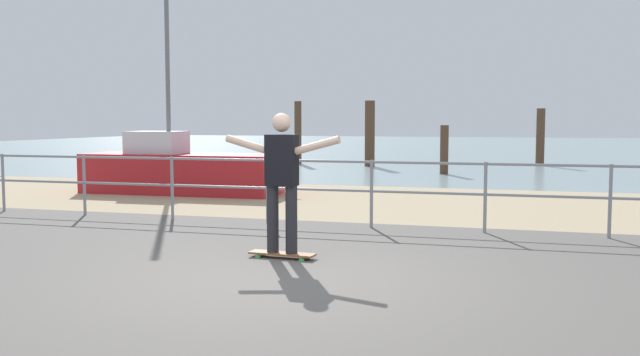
{
  "coord_description": "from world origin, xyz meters",
  "views": [
    {
      "loc": [
        2.29,
        -6.54,
        1.66
      ],
      "look_at": [
        -0.19,
        2.0,
        0.9
      ],
      "focal_mm": 38.53,
      "sensor_mm": 36.0,
      "label": 1
    }
  ],
  "objects": [
    {
      "name": "railing_fence",
      "position": [
        -1.52,
        3.6,
        0.7
      ],
      "size": [
        13.48,
        0.05,
        1.05
      ],
      "color": "gray",
      "rests_on": "ground"
    },
    {
      "name": "groyne_post_1",
      "position": [
        -2.76,
        17.14,
        1.16
      ],
      "size": [
        0.35,
        0.35,
        2.33
      ],
      "primitive_type": "cylinder",
      "color": "#513826",
      "rests_on": "ground"
    },
    {
      "name": "skateboard",
      "position": [
        -0.38,
        1.05,
        0.07
      ],
      "size": [
        0.81,
        0.25,
        0.08
      ],
      "color": "brown",
      "rests_on": "ground"
    },
    {
      "name": "ground_plane",
      "position": [
        0.0,
        -1.0,
        0.0
      ],
      "size": [
        24.0,
        10.0,
        0.04
      ],
      "primitive_type": "cube",
      "color": "#605B56",
      "rests_on": "ground"
    },
    {
      "name": "groyne_post_2",
      "position": [
        0.13,
        14.34,
        0.75
      ],
      "size": [
        0.25,
        0.25,
        1.5
      ],
      "primitive_type": "cylinder",
      "color": "#513826",
      "rests_on": "ground"
    },
    {
      "name": "groyne_post_3",
      "position": [
        3.02,
        19.28,
        1.03
      ],
      "size": [
        0.3,
        0.3,
        2.06
      ],
      "primitive_type": "cylinder",
      "color": "#513826",
      "rests_on": "ground"
    },
    {
      "name": "groyne_post_0",
      "position": [
        -5.65,
        17.86,
        1.17
      ],
      "size": [
        0.26,
        0.26,
        2.35
      ],
      "primitive_type": "cylinder",
      "color": "#513826",
      "rests_on": "ground"
    },
    {
      "name": "sea_surface",
      "position": [
        0.0,
        35.0,
        0.0
      ],
      "size": [
        72.0,
        50.0,
        0.04
      ],
      "primitive_type": "cube",
      "color": "#849EA3",
      "rests_on": "ground"
    },
    {
      "name": "skateboarder",
      "position": [
        -0.38,
        1.05,
        1.02
      ],
      "size": [
        1.45,
        0.22,
        1.65
      ],
      "color": "#26262B",
      "rests_on": "skateboard"
    },
    {
      "name": "sailboat",
      "position": [
        -4.78,
        7.27,
        0.53
      ],
      "size": [
        4.97,
        1.47,
        5.64
      ],
      "color": "#B21E23",
      "rests_on": "ground"
    },
    {
      "name": "beach_strip",
      "position": [
        0.0,
        7.0,
        0.0
      ],
      "size": [
        24.0,
        6.0,
        0.04
      ],
      "primitive_type": "cube",
      "color": "tan",
      "rests_on": "ground"
    }
  ]
}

